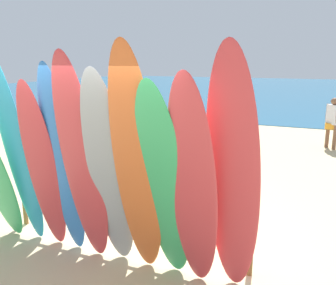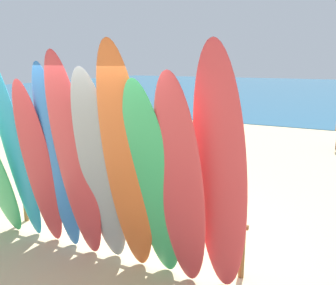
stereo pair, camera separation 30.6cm
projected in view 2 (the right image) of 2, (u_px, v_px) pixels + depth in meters
ground at (278, 114)px, 17.30m from camera, size 60.00×60.00×0.00m
ocean_water at (308, 90)px, 31.74m from camera, size 60.00×40.00×0.02m
surfboard_rack at (116, 208)px, 4.90m from camera, size 3.66×0.07×0.69m
surfboard_teal_1 at (15, 152)px, 4.81m from camera, size 0.50×0.63×2.69m
surfboard_red_2 at (39, 167)px, 4.67m from camera, size 0.52×0.63×2.35m
surfboard_blue_3 at (58, 162)px, 4.53m from camera, size 0.47×0.53×2.56m
surfboard_red_4 at (75, 163)px, 4.29m from camera, size 0.59×0.64×2.68m
surfboard_grey_5 at (101, 173)px, 4.17m from camera, size 0.60×0.75×2.51m
surfboard_orange_6 at (127, 168)px, 3.93m from camera, size 0.60×0.79×2.78m
surfboard_green_7 at (153, 187)px, 3.87m from camera, size 0.65×0.79×2.40m
surfboard_red_8 at (181, 189)px, 3.68m from camera, size 0.55×0.70×2.48m
surfboard_red_9 at (220, 179)px, 3.58m from camera, size 0.63×0.66×2.76m
beachgoer_by_water at (134, 119)px, 10.23m from camera, size 0.40×0.57×1.55m
beach_chair_red at (59, 160)px, 7.71m from camera, size 0.59×0.77×0.81m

